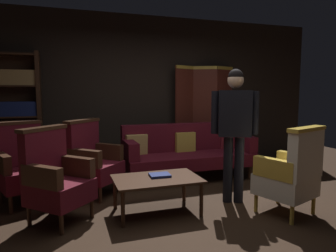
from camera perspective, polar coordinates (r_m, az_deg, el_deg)
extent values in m
plane|color=black|center=(3.75, 4.01, -15.96)|extent=(10.00, 10.00, 0.00)
cube|color=black|center=(5.80, -5.17, 6.18)|extent=(7.20, 0.10, 2.80)
cube|color=#5B2319|center=(5.87, 3.05, 1.80)|extent=(0.43, 0.22, 1.90)
cube|color=gold|center=(5.86, 3.11, 10.80)|extent=(0.44, 0.22, 0.06)
cube|color=#5B2319|center=(6.01, 6.77, 1.88)|extent=(0.42, 0.25, 1.90)
cube|color=gold|center=(6.01, 6.89, 10.66)|extent=(0.42, 0.25, 0.06)
cube|color=#5B2319|center=(6.18, 10.30, 1.95)|extent=(0.43, 0.21, 1.90)
cube|color=gold|center=(6.18, 10.47, 10.48)|extent=(0.44, 0.22, 0.06)
cube|color=#382114|center=(5.41, -22.59, 1.71)|extent=(0.06, 0.32, 2.05)
cube|color=#382114|center=(5.60, -26.77, 1.66)|extent=(0.90, 0.02, 2.05)
cube|color=#382114|center=(5.61, -26.48, -8.33)|extent=(0.86, 0.30, 0.02)
cube|color=#382114|center=(5.51, -26.73, -3.46)|extent=(0.86, 0.30, 0.02)
cube|color=black|center=(5.47, -26.83, -2.23)|extent=(0.78, 0.22, 0.22)
cube|color=#382114|center=(5.46, -26.99, 1.54)|extent=(0.86, 0.30, 0.02)
cube|color=navy|center=(5.43, -27.09, 2.83)|extent=(0.78, 0.22, 0.23)
cube|color=#382114|center=(5.44, -27.26, 6.60)|extent=(0.86, 0.30, 0.02)
cube|color=#9E7A47|center=(5.42, -27.36, 7.97)|extent=(0.78, 0.22, 0.23)
cube|color=#382114|center=(5.47, -27.52, 11.66)|extent=(0.86, 0.30, 0.02)
cylinder|color=#382114|center=(4.54, -5.89, -10.42)|extent=(0.07, 0.07, 0.22)
cylinder|color=#382114|center=(5.27, 14.94, -8.23)|extent=(0.07, 0.07, 0.22)
cylinder|color=#382114|center=(5.11, -7.36, -8.52)|extent=(0.07, 0.07, 0.22)
cylinder|color=#382114|center=(5.77, 11.65, -6.87)|extent=(0.07, 0.07, 0.22)
cube|color=#4C0F19|center=(5.04, 3.99, -6.23)|extent=(2.10, 0.76, 0.20)
cube|color=#4C0F19|center=(5.27, 2.74, -2.02)|extent=(2.10, 0.18, 0.46)
cube|color=#4C0F19|center=(4.72, -7.10, -4.30)|extent=(0.16, 0.68, 0.26)
cube|color=#4C0F19|center=(5.44, 13.61, -2.99)|extent=(0.16, 0.68, 0.26)
cube|color=tan|center=(4.94, -5.85, -3.56)|extent=(0.35, 0.16, 0.35)
cube|color=#B79338|center=(5.18, 3.17, -3.07)|extent=(0.34, 0.13, 0.34)
cube|color=maroon|center=(5.53, 11.20, -2.56)|extent=(0.36, 0.19, 0.35)
cylinder|color=#382114|center=(3.38, -8.34, -14.97)|extent=(0.04, 0.04, 0.39)
cylinder|color=#382114|center=(3.63, 6.19, -13.39)|extent=(0.04, 0.04, 0.39)
cylinder|color=#382114|center=(3.88, -9.77, -12.12)|extent=(0.04, 0.04, 0.39)
cylinder|color=#382114|center=(4.10, 3.00, -11.00)|extent=(0.04, 0.04, 0.39)
cube|color=#382114|center=(3.66, -2.09, -9.75)|extent=(1.00, 0.64, 0.03)
cylinder|color=gold|center=(4.28, 19.66, -11.85)|extent=(0.04, 0.04, 0.22)
cylinder|color=gold|center=(3.92, 15.96, -13.45)|extent=(0.04, 0.04, 0.22)
cylinder|color=gold|center=(4.07, 25.28, -13.06)|extent=(0.04, 0.04, 0.22)
cylinder|color=gold|center=(3.69, 21.95, -14.97)|extent=(0.04, 0.04, 0.22)
cube|color=beige|center=(3.91, 20.85, -10.12)|extent=(0.72, 0.72, 0.24)
cube|color=beige|center=(3.71, 24.14, -4.95)|extent=(0.57, 0.30, 0.54)
cube|color=gold|center=(3.67, 24.35, -0.50)|extent=(0.61, 0.33, 0.04)
cube|color=gold|center=(4.06, 22.74, -6.25)|extent=(0.25, 0.50, 0.22)
cube|color=gold|center=(3.65, 19.04, -7.48)|extent=(0.25, 0.50, 0.22)
cylinder|color=#382114|center=(4.14, -27.08, -12.84)|extent=(0.04, 0.04, 0.22)
cylinder|color=#382114|center=(4.26, -20.92, -12.01)|extent=(0.04, 0.04, 0.22)
cylinder|color=#382114|center=(4.57, -28.46, -11.11)|extent=(0.04, 0.04, 0.22)
cylinder|color=#382114|center=(4.67, -22.86, -10.43)|extent=(0.04, 0.04, 0.22)
cube|color=#4C0F19|center=(4.34, -24.98, -8.67)|extent=(0.73, 0.73, 0.24)
cube|color=#4C0F19|center=(4.48, -26.02, -3.16)|extent=(0.56, 0.32, 0.54)
cube|color=#382114|center=(4.44, -26.20, 0.53)|extent=(0.60, 0.35, 0.04)
cube|color=#382114|center=(4.23, -28.27, -6.02)|extent=(0.27, 0.50, 0.22)
cube|color=#382114|center=(4.35, -22.07, -5.38)|extent=(0.27, 0.50, 0.22)
cylinder|color=#382114|center=(3.39, -19.11, -16.77)|extent=(0.04, 0.04, 0.22)
cylinder|color=#382114|center=(3.70, -13.88, -14.58)|extent=(0.04, 0.04, 0.22)
cylinder|color=#382114|center=(3.71, -24.28, -14.92)|extent=(0.04, 0.04, 0.22)
cylinder|color=#382114|center=(4.00, -19.07, -13.14)|extent=(0.04, 0.04, 0.22)
cube|color=#4C0F19|center=(3.62, -19.22, -11.41)|extent=(0.79, 0.79, 0.24)
cube|color=#4C0F19|center=(3.69, -21.97, -4.93)|extent=(0.48, 0.48, 0.54)
cube|color=#382114|center=(3.64, -22.16, -0.45)|extent=(0.51, 0.52, 0.04)
cube|color=#382114|center=(3.40, -22.28, -8.66)|extent=(0.42, 0.42, 0.22)
cube|color=#382114|center=(3.72, -16.71, -7.14)|extent=(0.42, 0.42, 0.22)
cylinder|color=#382114|center=(4.12, -12.40, -12.33)|extent=(0.04, 0.04, 0.22)
cylinder|color=#382114|center=(4.48, -8.73, -10.73)|extent=(0.04, 0.04, 0.22)
cylinder|color=#382114|center=(4.41, -17.22, -11.22)|extent=(0.04, 0.04, 0.22)
cylinder|color=#382114|center=(4.74, -13.41, -9.85)|extent=(0.04, 0.04, 0.22)
cube|color=#4C0F19|center=(4.37, -13.02, -8.12)|extent=(0.79, 0.79, 0.24)
cube|color=#4C0F19|center=(4.43, -15.48, -2.82)|extent=(0.47, 0.49, 0.54)
cube|color=#382114|center=(4.40, -15.59, 0.91)|extent=(0.51, 0.52, 0.04)
cube|color=#382114|center=(4.14, -15.18, -5.73)|extent=(0.42, 0.41, 0.22)
cube|color=#382114|center=(4.50, -11.19, -4.64)|extent=(0.42, 0.41, 0.22)
cylinder|color=black|center=(4.09, 12.98, -7.82)|extent=(0.12, 0.12, 0.86)
cylinder|color=black|center=(4.08, 11.01, -7.83)|extent=(0.12, 0.12, 0.86)
cube|color=maroon|center=(3.99, 12.16, -1.27)|extent=(0.36, 0.28, 0.09)
cube|color=black|center=(3.97, 12.25, 2.31)|extent=(0.45, 0.35, 0.58)
cube|color=white|center=(4.08, 12.08, 2.83)|extent=(0.13, 0.07, 0.41)
cube|color=maroon|center=(4.07, 12.15, 6.07)|extent=(0.09, 0.05, 0.04)
cylinder|color=black|center=(4.00, 15.81, 2.39)|extent=(0.09, 0.09, 0.54)
cylinder|color=black|center=(3.95, 8.64, 2.50)|extent=(0.09, 0.09, 0.54)
sphere|color=tan|center=(3.96, 12.39, 8.23)|extent=(0.20, 0.20, 0.20)
sphere|color=black|center=(3.96, 12.41, 8.95)|extent=(0.18, 0.18, 0.18)
cylinder|color=brown|center=(5.34, -16.85, -7.77)|extent=(0.28, 0.28, 0.28)
ellipsoid|color=#193D19|center=(5.26, -16.99, -3.63)|extent=(0.56, 0.56, 0.64)
cube|color=navy|center=(3.71, -1.54, -9.07)|extent=(0.25, 0.20, 0.03)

